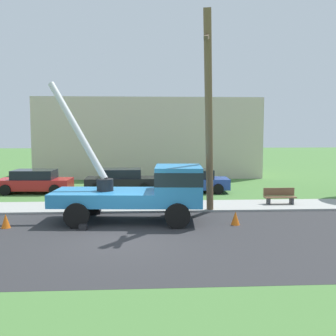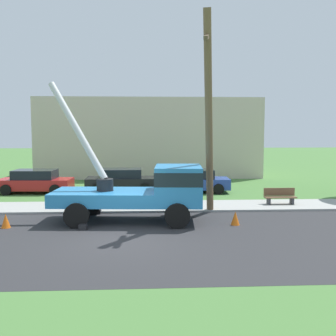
{
  "view_description": "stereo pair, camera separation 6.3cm",
  "coord_description": "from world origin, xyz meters",
  "px_view_note": "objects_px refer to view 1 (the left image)",
  "views": [
    {
      "loc": [
        0.77,
        -13.73,
        3.84
      ],
      "look_at": [
        1.78,
        3.82,
        2.16
      ],
      "focal_mm": 42.4,
      "sensor_mm": 36.0,
      "label": 1
    },
    {
      "loc": [
        0.83,
        -13.74,
        3.84
      ],
      "look_at": [
        1.78,
        3.82,
        2.16
      ],
      "focal_mm": 42.4,
      "sensor_mm": 36.0,
      "label": 2
    }
  ],
  "objects_px": {
    "utility_truck": "(147,188)",
    "park_bench": "(280,197)",
    "parked_sedan_black": "(121,180)",
    "parked_sedan_blue": "(193,181)",
    "traffic_cone_behind": "(6,221)",
    "leaning_utility_pole": "(209,116)",
    "traffic_cone_ahead": "(235,218)",
    "parked_sedan_red": "(35,181)"
  },
  "relations": [
    {
      "from": "utility_truck",
      "to": "parked_sedan_black",
      "type": "distance_m",
      "value": 8.5
    },
    {
      "from": "utility_truck",
      "to": "parked_sedan_blue",
      "type": "height_order",
      "value": "utility_truck"
    },
    {
      "from": "traffic_cone_behind",
      "to": "park_bench",
      "type": "height_order",
      "value": "park_bench"
    },
    {
      "from": "leaning_utility_pole",
      "to": "parked_sedan_black",
      "type": "relative_size",
      "value": 1.97
    },
    {
      "from": "parked_sedan_blue",
      "to": "leaning_utility_pole",
      "type": "bearing_deg",
      "value": -91.58
    },
    {
      "from": "utility_truck",
      "to": "parked_sedan_blue",
      "type": "relative_size",
      "value": 1.51
    },
    {
      "from": "traffic_cone_ahead",
      "to": "parked_sedan_black",
      "type": "height_order",
      "value": "parked_sedan_black"
    },
    {
      "from": "traffic_cone_ahead",
      "to": "parked_sedan_black",
      "type": "bearing_deg",
      "value": 119.28
    },
    {
      "from": "leaning_utility_pole",
      "to": "parked_sedan_black",
      "type": "height_order",
      "value": "leaning_utility_pole"
    },
    {
      "from": "parked_sedan_black",
      "to": "park_bench",
      "type": "height_order",
      "value": "parked_sedan_black"
    },
    {
      "from": "utility_truck",
      "to": "parked_sedan_black",
      "type": "xyz_separation_m",
      "value": [
        -1.6,
        8.32,
        -0.7
      ]
    },
    {
      "from": "parked_sedan_black",
      "to": "parked_sedan_blue",
      "type": "relative_size",
      "value": 0.99
    },
    {
      "from": "parked_sedan_blue",
      "to": "park_bench",
      "type": "xyz_separation_m",
      "value": [
        3.88,
        -4.69,
        -0.25
      ]
    },
    {
      "from": "utility_truck",
      "to": "parked_sedan_blue",
      "type": "xyz_separation_m",
      "value": [
        2.86,
        7.75,
        -0.7
      ]
    },
    {
      "from": "parked_sedan_red",
      "to": "park_bench",
      "type": "height_order",
      "value": "parked_sedan_red"
    },
    {
      "from": "utility_truck",
      "to": "traffic_cone_ahead",
      "type": "xyz_separation_m",
      "value": [
        3.56,
        -0.87,
        -1.13
      ]
    },
    {
      "from": "traffic_cone_ahead",
      "to": "parked_sedan_black",
      "type": "distance_m",
      "value": 10.55
    },
    {
      "from": "leaning_utility_pole",
      "to": "parked_sedan_black",
      "type": "bearing_deg",
      "value": 118.81
    },
    {
      "from": "parked_sedan_blue",
      "to": "traffic_cone_ahead",
      "type": "bearing_deg",
      "value": -85.36
    },
    {
      "from": "parked_sedan_red",
      "to": "parked_sedan_black",
      "type": "xyz_separation_m",
      "value": [
        5.25,
        0.35,
        0.0
      ]
    },
    {
      "from": "traffic_cone_behind",
      "to": "park_bench",
      "type": "distance_m",
      "value": 12.93
    },
    {
      "from": "utility_truck",
      "to": "traffic_cone_behind",
      "type": "relative_size",
      "value": 12.04
    },
    {
      "from": "parked_sedan_black",
      "to": "parked_sedan_blue",
      "type": "xyz_separation_m",
      "value": [
        4.46,
        -0.57,
        0.0
      ]
    },
    {
      "from": "park_bench",
      "to": "leaning_utility_pole",
      "type": "bearing_deg",
      "value": -148.69
    },
    {
      "from": "parked_sedan_black",
      "to": "leaning_utility_pole",
      "type": "bearing_deg",
      "value": -61.19
    },
    {
      "from": "parked_sedan_red",
      "to": "parked_sedan_blue",
      "type": "xyz_separation_m",
      "value": [
        9.71,
        -0.22,
        0.0
      ]
    },
    {
      "from": "leaning_utility_pole",
      "to": "park_bench",
      "type": "relative_size",
      "value": 5.44
    },
    {
      "from": "traffic_cone_ahead",
      "to": "parked_sedan_red",
      "type": "xyz_separation_m",
      "value": [
        -10.41,
        8.84,
        0.43
      ]
    },
    {
      "from": "utility_truck",
      "to": "park_bench",
      "type": "height_order",
      "value": "utility_truck"
    },
    {
      "from": "traffic_cone_behind",
      "to": "parked_sedan_blue",
      "type": "height_order",
      "value": "parked_sedan_blue"
    },
    {
      "from": "parked_sedan_blue",
      "to": "park_bench",
      "type": "relative_size",
      "value": 2.79
    },
    {
      "from": "utility_truck",
      "to": "park_bench",
      "type": "relative_size",
      "value": 4.21
    },
    {
      "from": "leaning_utility_pole",
      "to": "traffic_cone_ahead",
      "type": "height_order",
      "value": "leaning_utility_pole"
    },
    {
      "from": "parked_sedan_blue",
      "to": "parked_sedan_red",
      "type": "bearing_deg",
      "value": 178.71
    },
    {
      "from": "parked_sedan_red",
      "to": "parked_sedan_black",
      "type": "height_order",
      "value": "same"
    },
    {
      "from": "traffic_cone_behind",
      "to": "parked_sedan_black",
      "type": "bearing_deg",
      "value": 66.57
    },
    {
      "from": "leaning_utility_pole",
      "to": "park_bench",
      "type": "distance_m",
      "value": 6.23
    },
    {
      "from": "traffic_cone_ahead",
      "to": "parked_sedan_blue",
      "type": "relative_size",
      "value": 0.13
    },
    {
      "from": "utility_truck",
      "to": "leaning_utility_pole",
      "type": "bearing_deg",
      "value": 12.26
    },
    {
      "from": "parked_sedan_red",
      "to": "parked_sedan_black",
      "type": "bearing_deg",
      "value": 3.85
    },
    {
      "from": "traffic_cone_ahead",
      "to": "parked_sedan_blue",
      "type": "distance_m",
      "value": 8.66
    },
    {
      "from": "traffic_cone_behind",
      "to": "parked_sedan_black",
      "type": "relative_size",
      "value": 0.13
    }
  ]
}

